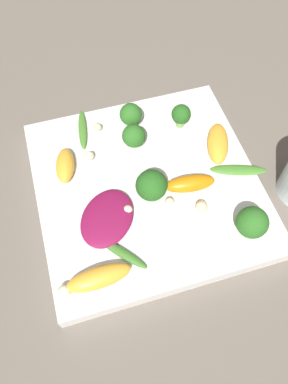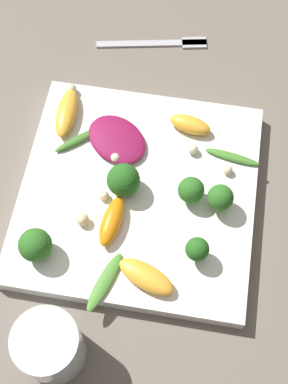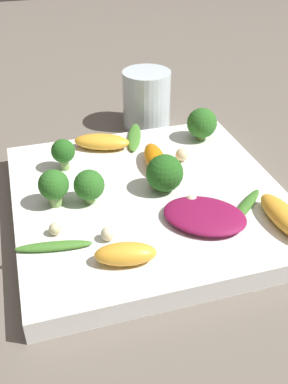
# 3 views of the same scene
# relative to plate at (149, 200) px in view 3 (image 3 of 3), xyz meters

# --- Properties ---
(ground_plane) EXTENTS (2.40, 2.40, 0.00)m
(ground_plane) POSITION_rel_plate_xyz_m (0.00, 0.00, -0.01)
(ground_plane) COLOR #6B6056
(plate) EXTENTS (0.30, 0.30, 0.02)m
(plate) POSITION_rel_plate_xyz_m (0.00, 0.00, 0.00)
(plate) COLOR white
(plate) RESTS_ON ground_plane
(drinking_glass) EXTENTS (0.07, 0.07, 0.09)m
(drinking_glass) POSITION_rel_plate_xyz_m (0.22, -0.06, 0.03)
(drinking_glass) COLOR silver
(drinking_glass) RESTS_ON ground_plane
(radicchio_leaf_0) EXTENTS (0.10, 0.11, 0.01)m
(radicchio_leaf_0) POSITION_rel_plate_xyz_m (-0.07, -0.04, 0.02)
(radicchio_leaf_0) COLOR maroon
(radicchio_leaf_0) RESTS_ON plate
(orange_segment_0) EXTENTS (0.04, 0.06, 0.02)m
(orange_segment_0) POSITION_rel_plate_xyz_m (-0.10, 0.05, 0.02)
(orange_segment_0) COLOR #FCAD33
(orange_segment_0) RESTS_ON plate
(orange_segment_1) EXTENTS (0.07, 0.03, 0.02)m
(orange_segment_1) POSITION_rel_plate_xyz_m (0.05, -0.02, 0.02)
(orange_segment_1) COLOR orange
(orange_segment_1) RESTS_ON plate
(orange_segment_2) EXTENTS (0.08, 0.03, 0.02)m
(orange_segment_2) POSITION_rel_plate_xyz_m (-0.10, -0.12, 0.02)
(orange_segment_2) COLOR #FCAD33
(orange_segment_2) RESTS_ON plate
(orange_segment_3) EXTENTS (0.06, 0.08, 0.02)m
(orange_segment_3) POSITION_rel_plate_xyz_m (0.12, 0.03, 0.02)
(orange_segment_3) COLOR #FCAD33
(orange_segment_3) RESTS_ON plate
(broccoli_floret_0) EXTENTS (0.04, 0.04, 0.04)m
(broccoli_floret_0) POSITION_rel_plate_xyz_m (0.00, -0.02, 0.03)
(broccoli_floret_0) COLOR #84AD5B
(broccoli_floret_0) RESTS_ON plate
(broccoli_floret_1) EXTENTS (0.03, 0.03, 0.04)m
(broccoli_floret_1) POSITION_rel_plate_xyz_m (0.01, 0.11, 0.04)
(broccoli_floret_1) COLOR #84AD5B
(broccoli_floret_1) RESTS_ON plate
(broccoli_floret_2) EXTENTS (0.04, 0.04, 0.04)m
(broccoli_floret_2) POSITION_rel_plate_xyz_m (0.10, -0.11, 0.04)
(broccoli_floret_2) COLOR #7A9E51
(broccoli_floret_2) RESTS_ON plate
(broccoli_floret_3) EXTENTS (0.03, 0.03, 0.04)m
(broccoli_floret_3) POSITION_rel_plate_xyz_m (0.00, 0.07, 0.03)
(broccoli_floret_3) COLOR #84AD5B
(broccoli_floret_3) RESTS_ON plate
(broccoli_floret_4) EXTENTS (0.03, 0.03, 0.04)m
(broccoli_floret_4) POSITION_rel_plate_xyz_m (0.08, 0.09, 0.04)
(broccoli_floret_4) COLOR #84AD5B
(broccoli_floret_4) RESTS_ON plate
(arugula_sprig_0) EXTENTS (0.06, 0.06, 0.01)m
(arugula_sprig_0) POSITION_rel_plate_xyz_m (-0.06, -0.09, 0.02)
(arugula_sprig_0) COLOR #3D7528
(arugula_sprig_0) RESTS_ON plate
(arugula_sprig_1) EXTENTS (0.08, 0.04, 0.01)m
(arugula_sprig_1) POSITION_rel_plate_xyz_m (0.13, -0.02, 0.02)
(arugula_sprig_1) COLOR #47842D
(arugula_sprig_1) RESTS_ON plate
(arugula_sprig_2) EXTENTS (0.02, 0.08, 0.01)m
(arugula_sprig_2) POSITION_rel_plate_xyz_m (-0.07, 0.12, 0.02)
(arugula_sprig_2) COLOR #47842D
(arugula_sprig_2) RESTS_ON plate
(macadamia_nut_0) EXTENTS (0.02, 0.02, 0.02)m
(macadamia_nut_0) POSITION_rel_plate_xyz_m (0.06, -0.06, 0.02)
(macadamia_nut_0) COLOR beige
(macadamia_nut_0) RESTS_ON plate
(macadamia_nut_2) EXTENTS (0.01, 0.01, 0.01)m
(macadamia_nut_2) POSITION_rel_plate_xyz_m (-0.04, 0.11, 0.02)
(macadamia_nut_2) COLOR beige
(macadamia_nut_2) RESTS_ON plate
(macadamia_nut_3) EXTENTS (0.01, 0.01, 0.01)m
(macadamia_nut_3) POSITION_rel_plate_xyz_m (-0.04, -0.04, 0.02)
(macadamia_nut_3) COLOR beige
(macadamia_nut_3) RESTS_ON plate
(macadamia_nut_4) EXTENTS (0.01, 0.01, 0.01)m
(macadamia_nut_4) POSITION_rel_plate_xyz_m (-0.07, 0.06, 0.02)
(macadamia_nut_4) COLOR beige
(macadamia_nut_4) RESTS_ON plate
(macadamia_nut_5) EXTENTS (0.01, 0.01, 0.01)m
(macadamia_nut_5) POSITION_rel_plate_xyz_m (0.02, -0.04, 0.02)
(macadamia_nut_5) COLOR beige
(macadamia_nut_5) RESTS_ON plate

